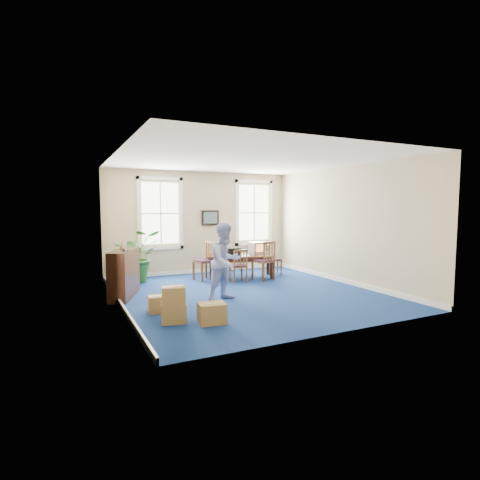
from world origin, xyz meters
name	(u,v)px	position (x,y,z in m)	size (l,w,h in m)	color
floor	(247,293)	(0.00, 0.00, 0.00)	(6.50, 6.50, 0.00)	navy
ceiling	(247,160)	(0.00, 0.00, 3.20)	(6.50, 6.50, 0.00)	white
wall_back	(201,223)	(0.00, 3.25, 1.60)	(6.50, 6.50, 0.00)	#C3AD89
wall_front	(338,238)	(0.00, -3.25, 1.60)	(6.50, 6.50, 0.00)	#C3AD89
wall_left	(117,231)	(-3.00, 0.00, 1.60)	(6.50, 6.50, 0.00)	#C3AD89
wall_right	(344,225)	(3.00, 0.00, 1.60)	(6.50, 6.50, 0.00)	#C3AD89
baseboard_back	(202,270)	(0.00, 3.22, 0.06)	(6.00, 0.04, 0.12)	white
baseboard_left	(121,304)	(-2.97, 0.00, 0.06)	(0.04, 6.50, 0.12)	white
baseboard_right	(342,280)	(2.97, 0.00, 0.06)	(0.04, 6.50, 0.12)	white
window_left	(160,213)	(-1.30, 3.23, 1.90)	(1.40, 0.12, 2.20)	white
window_right	(254,213)	(1.90, 3.23, 1.90)	(1.40, 0.12, 2.20)	white
wall_picture	(210,218)	(0.30, 3.20, 1.75)	(0.58, 0.06, 0.48)	black
conference_table	(241,266)	(0.78, 1.97, 0.34)	(1.97, 0.89, 0.67)	#472517
crt_tv	(257,248)	(1.36, 2.02, 0.85)	(0.39, 0.42, 0.35)	#B7B7BC
game_console	(265,252)	(1.63, 1.97, 0.69)	(0.15, 0.18, 0.05)	white
equipment_bag	(233,252)	(0.56, 2.02, 0.77)	(0.41, 0.27, 0.20)	black
chair_near_left	(238,266)	(0.38, 1.30, 0.47)	(0.42, 0.42, 0.93)	brown
chair_near_right	(263,260)	(1.18, 1.30, 0.56)	(0.50, 0.50, 1.12)	brown
chair_end_left	(204,261)	(-0.38, 1.97, 0.56)	(0.50, 0.50, 1.12)	brown
chair_end_right	(274,259)	(1.94, 1.97, 0.46)	(0.42, 0.42, 0.93)	brown
man	(225,262)	(-0.74, -0.39, 0.87)	(0.85, 0.66, 1.75)	#97A9E9
credenza	(124,273)	(-2.75, 0.93, 0.55)	(0.40, 1.41, 1.11)	#472517
brochure_rack	(124,243)	(-2.73, 0.93, 1.26)	(0.12, 0.67, 0.30)	#99999E
potted_plant	(137,256)	(-2.15, 2.60, 0.73)	(1.31, 1.14, 1.46)	#1C4E1A
cardboard_boxes	(181,301)	(-2.08, -1.39, 0.35)	(1.22, 1.22, 0.70)	olive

